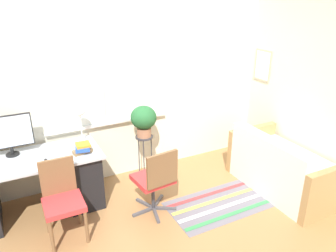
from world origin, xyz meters
The scene contains 15 objects.
ground_plane centered at (0.00, 0.00, 0.00)m, with size 14.00×14.00×0.00m, color #9E7042.
wall_back_with_window centered at (0.00, 0.78, 1.36)m, with size 9.00×0.12×2.70m.
wall_right_with_picture centered at (2.50, 0.00, 1.35)m, with size 0.08×9.00×2.70m.
desk centered at (-1.04, 0.35, 0.38)m, with size 1.62×0.70×0.72m.
monitor centered at (-1.18, 0.53, 0.99)m, with size 0.51×0.15×0.48m.
keyboard centered at (-1.16, 0.18, 0.73)m, with size 0.43×0.13×0.02m.
mouse centered at (-0.86, 0.20, 0.74)m, with size 0.04×0.06×0.03m.
desk_lamp centered at (-0.37, 0.54, 1.05)m, with size 0.14×0.14×0.43m.
book_stack centered at (-0.44, 0.22, 0.78)m, with size 0.23×0.19×0.11m.
desk_chair_wooden centered at (-0.79, -0.20, 0.46)m, with size 0.41×0.42×0.86m.
office_chair_swivel centered at (0.25, -0.30, 0.45)m, with size 0.54×0.55×0.85m.
couch_loveseat centered at (1.97, -0.60, 0.28)m, with size 0.81×1.45×0.79m.
plant_stand centered at (0.44, 0.47, 0.56)m, with size 0.24×0.24×0.65m.
potted_plant centered at (0.44, 0.47, 0.90)m, with size 0.35×0.35×0.43m.
floor_rug_striped centered at (1.03, -0.53, 0.00)m, with size 1.30×0.70×0.01m.
Camera 1 is at (-1.11, -3.28, 2.47)m, focal length 35.00 mm.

